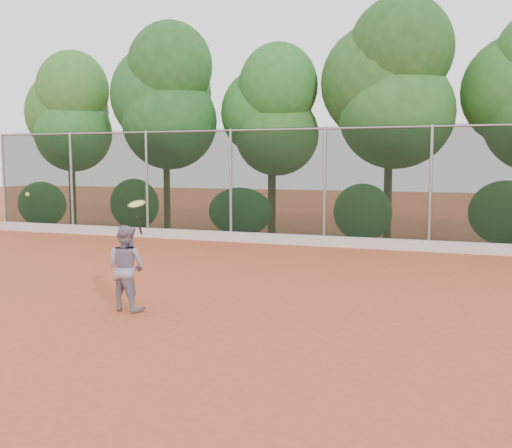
% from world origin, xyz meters
% --- Properties ---
extents(ground, '(80.00, 80.00, 0.00)m').
position_xyz_m(ground, '(0.00, 0.00, 0.00)').
color(ground, '#B14A29').
rests_on(ground, ground).
extents(concrete_curb, '(24.00, 0.20, 0.30)m').
position_xyz_m(concrete_curb, '(0.00, 6.82, 0.15)').
color(concrete_curb, beige).
rests_on(concrete_curb, ground).
extents(tennis_player, '(0.75, 0.62, 1.43)m').
position_xyz_m(tennis_player, '(-1.41, -1.47, 0.72)').
color(tennis_player, gray).
rests_on(tennis_player, ground).
extents(chainlink_fence, '(24.09, 0.09, 3.50)m').
position_xyz_m(chainlink_fence, '(-0.00, 7.00, 1.86)').
color(chainlink_fence, black).
rests_on(chainlink_fence, ground).
extents(foliage_backdrop, '(23.70, 3.63, 7.55)m').
position_xyz_m(foliage_backdrop, '(-0.55, 8.98, 4.40)').
color(foliage_backdrop, '#3F2718').
rests_on(foliage_backdrop, ground).
extents(tennis_racket, '(0.32, 0.31, 0.58)m').
position_xyz_m(tennis_racket, '(-1.06, -1.66, 1.76)').
color(tennis_racket, black).
rests_on(tennis_racket, ground).
extents(tennis_ball_in_flight, '(0.07, 0.07, 0.07)m').
position_xyz_m(tennis_ball_in_flight, '(-3.54, -1.31, 1.90)').
color(tennis_ball_in_flight, '#C8D831').
rests_on(tennis_ball_in_flight, ground).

